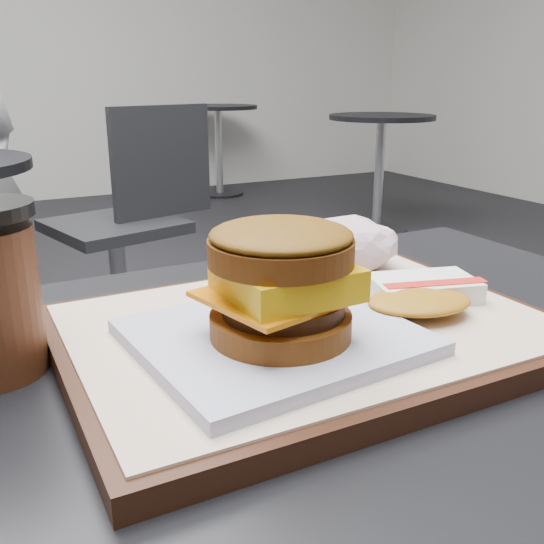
{
  "coord_description": "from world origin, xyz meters",
  "views": [
    {
      "loc": [
        -0.21,
        -0.33,
        0.97
      ],
      "look_at": [
        -0.01,
        0.05,
        0.83
      ],
      "focal_mm": 40.0,
      "sensor_mm": 36.0,
      "label": 1
    }
  ],
  "objects_px": {
    "breakfast_sandwich": "(279,295)",
    "serving_tray": "(308,332)",
    "hash_brown": "(421,294)",
    "crumpled_wrapper": "(342,245)",
    "neighbor_chair": "(132,211)"
  },
  "relations": [
    {
      "from": "crumpled_wrapper",
      "to": "neighbor_chair",
      "type": "distance_m",
      "value": 1.72
    },
    {
      "from": "breakfast_sandwich",
      "to": "crumpled_wrapper",
      "type": "relative_size",
      "value": 1.7
    },
    {
      "from": "breakfast_sandwich",
      "to": "neighbor_chair",
      "type": "xyz_separation_m",
      "value": [
        0.36,
        1.81,
        -0.32
      ]
    },
    {
      "from": "breakfast_sandwich",
      "to": "serving_tray",
      "type": "bearing_deg",
      "value": 36.98
    },
    {
      "from": "hash_brown",
      "to": "crumpled_wrapper",
      "type": "relative_size",
      "value": 1.08
    },
    {
      "from": "serving_tray",
      "to": "hash_brown",
      "type": "distance_m",
      "value": 0.1
    },
    {
      "from": "serving_tray",
      "to": "breakfast_sandwich",
      "type": "relative_size",
      "value": 1.86
    },
    {
      "from": "hash_brown",
      "to": "breakfast_sandwich",
      "type": "bearing_deg",
      "value": -173.26
    },
    {
      "from": "hash_brown",
      "to": "crumpled_wrapper",
      "type": "xyz_separation_m",
      "value": [
        -0.01,
        0.11,
        0.02
      ]
    },
    {
      "from": "serving_tray",
      "to": "breakfast_sandwich",
      "type": "distance_m",
      "value": 0.07
    },
    {
      "from": "serving_tray",
      "to": "crumpled_wrapper",
      "type": "xyz_separation_m",
      "value": [
        0.1,
        0.1,
        0.04
      ]
    },
    {
      "from": "serving_tray",
      "to": "neighbor_chair",
      "type": "relative_size",
      "value": 0.43
    },
    {
      "from": "breakfast_sandwich",
      "to": "hash_brown",
      "type": "bearing_deg",
      "value": 6.74
    },
    {
      "from": "breakfast_sandwich",
      "to": "neighbor_chair",
      "type": "bearing_deg",
      "value": 78.71
    },
    {
      "from": "hash_brown",
      "to": "neighbor_chair",
      "type": "distance_m",
      "value": 1.83
    }
  ]
}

